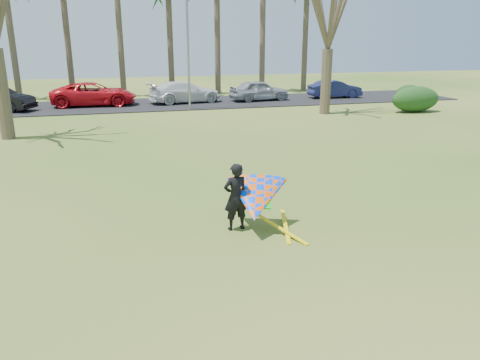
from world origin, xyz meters
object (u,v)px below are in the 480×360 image
object	(u,v)px
streetlight	(190,41)
car_3	(185,92)
car_5	(335,89)
kite_flyer	(254,199)
car_2	(94,94)
bare_tree_right	(330,4)
car_4	(259,90)

from	to	relation	value
streetlight	car_3	distance (m)	4.82
car_3	car_5	world-z (taller)	car_3
kite_flyer	streetlight	bearing A→B (deg)	84.40
streetlight	kite_flyer	xyz separation A→B (m)	(-2.04, -20.84, -3.61)
streetlight	car_2	distance (m)	8.04
car_2	bare_tree_right	bearing A→B (deg)	-115.00
car_5	kite_flyer	bearing A→B (deg)	151.83
car_3	kite_flyer	bearing A→B (deg)	165.24
car_4	car_3	bearing A→B (deg)	80.41
bare_tree_right	kite_flyer	world-z (taller)	bare_tree_right
car_3	streetlight	bearing A→B (deg)	169.45
streetlight	kite_flyer	bearing A→B (deg)	-95.60
car_3	car_2	bearing A→B (deg)	78.89
car_2	kite_flyer	distance (m)	24.54
kite_flyer	bare_tree_right	bearing A→B (deg)	59.59
streetlight	car_2	world-z (taller)	streetlight
bare_tree_right	car_4	size ratio (longest dim) A/B	2.06
bare_tree_right	car_5	xyz separation A→B (m)	(4.09, 6.88, -5.82)
streetlight	kite_flyer	distance (m)	21.25
car_3	kite_flyer	world-z (taller)	kite_flyer
streetlight	car_5	world-z (taller)	streetlight
bare_tree_right	car_5	distance (m)	9.89
bare_tree_right	car_4	world-z (taller)	bare_tree_right
car_5	kite_flyer	xyz separation A→B (m)	(-13.98, -23.72, 0.10)
kite_flyer	car_5	bearing A→B (deg)	59.49
car_2	car_4	size ratio (longest dim) A/B	1.29
streetlight	kite_flyer	world-z (taller)	streetlight
streetlight	car_5	size ratio (longest dim) A/B	1.91
bare_tree_right	car_2	size ratio (longest dim) A/B	1.59
bare_tree_right	car_2	distance (m)	16.98
car_2	kite_flyer	world-z (taller)	kite_flyer
car_3	car_4	size ratio (longest dim) A/B	1.18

